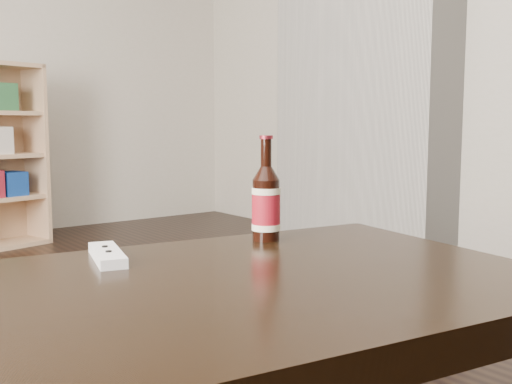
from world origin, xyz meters
TOP-DOWN VIEW (x-y plane):
  - chimney_breast at (2.35, 1.20)m, footprint 0.30×1.20m
  - coffee_table at (0.16, -0.43)m, footprint 1.39×0.94m
  - beer_bottle at (0.50, -0.19)m, footprint 0.09×0.09m
  - remote at (0.11, -0.16)m, footprint 0.10×0.19m

SIDE VIEW (x-z plane):
  - coffee_table at x=0.16m, z-range 0.18..0.66m
  - remote at x=0.11m, z-range 0.48..0.50m
  - beer_bottle at x=0.50m, z-range 0.44..0.69m
  - chimney_breast at x=2.35m, z-range 0.00..2.70m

